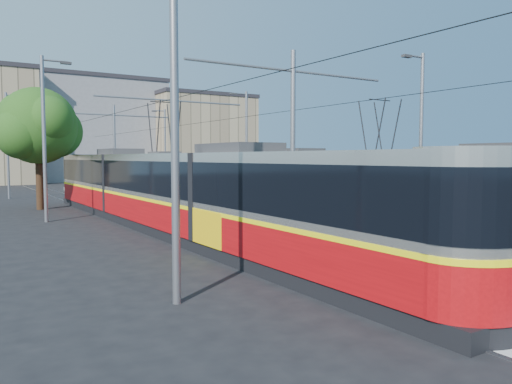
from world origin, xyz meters
TOP-DOWN VIEW (x-y plane):
  - ground at (0.00, 0.00)m, footprint 160.00×160.00m
  - platform at (0.00, 17.00)m, footprint 4.00×50.00m
  - tactile_strip_left at (-1.45, 17.00)m, footprint 0.70×50.00m
  - tactile_strip_right at (1.45, 17.00)m, footprint 0.70×50.00m
  - rails at (0.00, 17.00)m, footprint 8.71×70.00m
  - track_arrow at (-3.60, -3.00)m, footprint 1.20×5.00m
  - tram_left at (-3.60, 12.38)m, footprint 2.43×31.57m
  - tram_right at (3.60, 6.91)m, footprint 2.43×29.36m
  - catenary at (0.00, 14.15)m, footprint 9.20×70.00m
  - street_lamps at (-0.00, 21.00)m, footprint 15.18×38.22m
  - shelter at (0.30, 12.06)m, footprint 1.05×1.32m
  - tree at (-6.50, 24.57)m, footprint 5.03×4.65m
  - building_centre at (6.00, 64.00)m, footprint 18.36×14.28m
  - building_right at (20.00, 58.00)m, footprint 14.28×10.20m

SIDE VIEW (x-z plane):
  - ground at x=0.00m, z-range 0.00..0.00m
  - track_arrow at x=-3.60m, z-range 0.00..0.01m
  - rails at x=0.00m, z-range 0.00..0.03m
  - platform at x=0.00m, z-range 0.00..0.30m
  - tactile_strip_left at x=-1.45m, z-range 0.30..0.31m
  - tactile_strip_right at x=1.45m, z-range 0.30..0.31m
  - shelter at x=0.30m, z-range 0.36..2.89m
  - tram_left at x=-3.60m, z-range -1.04..4.46m
  - tram_right at x=3.60m, z-range -0.89..4.61m
  - street_lamps at x=0.00m, z-range 0.18..8.18m
  - catenary at x=0.00m, z-range 1.02..8.02m
  - tree at x=-6.50m, z-range 1.29..8.59m
  - building_right at x=20.00m, z-range 0.01..12.12m
  - building_centre at x=6.00m, z-range 0.01..13.92m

